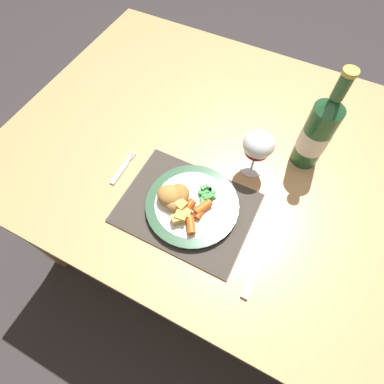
# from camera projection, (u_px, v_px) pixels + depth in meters

# --- Properties ---
(ground_plane) EXTENTS (6.00, 6.00, 0.00)m
(ground_plane) POSITION_uv_depth(u_px,v_px,m) (217.00, 240.00, 1.53)
(ground_plane) COLOR #383333
(dining_table) EXTENTS (1.38, 0.98, 0.74)m
(dining_table) POSITION_uv_depth(u_px,v_px,m) (232.00, 168.00, 0.96)
(dining_table) COLOR tan
(dining_table) RESTS_ON ground
(placemat) EXTENTS (0.34, 0.26, 0.01)m
(placemat) POSITION_uv_depth(u_px,v_px,m) (187.00, 208.00, 0.79)
(placemat) COLOR brown
(placemat) RESTS_ON dining_table
(dinner_plate) EXTENTS (0.24, 0.24, 0.02)m
(dinner_plate) POSITION_uv_depth(u_px,v_px,m) (192.00, 205.00, 0.78)
(dinner_plate) COLOR white
(dinner_plate) RESTS_ON placemat
(breaded_croquettes) EXTENTS (0.09, 0.09, 0.04)m
(breaded_croquettes) POSITION_uv_depth(u_px,v_px,m) (173.00, 196.00, 0.76)
(breaded_croquettes) COLOR #A87033
(breaded_croquettes) RESTS_ON dinner_plate
(green_beans_pile) EXTENTS (0.05, 0.06, 0.02)m
(green_beans_pile) POSITION_uv_depth(u_px,v_px,m) (206.00, 194.00, 0.78)
(green_beans_pile) COLOR #338438
(green_beans_pile) RESTS_ON dinner_plate
(glazed_carrots) EXTENTS (0.07, 0.11, 0.02)m
(glazed_carrots) POSITION_uv_depth(u_px,v_px,m) (195.00, 212.00, 0.75)
(glazed_carrots) COLOR orange
(glazed_carrots) RESTS_ON dinner_plate
(fork) EXTENTS (0.02, 0.12, 0.01)m
(fork) POSITION_uv_depth(u_px,v_px,m) (121.00, 170.00, 0.85)
(fork) COLOR silver
(fork) RESTS_ON dining_table
(table_knife) EXTENTS (0.02, 0.19, 0.01)m
(table_knife) POSITION_uv_depth(u_px,v_px,m) (255.00, 269.00, 0.71)
(table_knife) COLOR silver
(table_knife) RESTS_ON dining_table
(wine_glass) EXTENTS (0.08, 0.08, 0.14)m
(wine_glass) POSITION_uv_depth(u_px,v_px,m) (258.00, 146.00, 0.77)
(wine_glass) COLOR silver
(wine_glass) RESTS_ON dining_table
(bottle) EXTENTS (0.08, 0.08, 0.31)m
(bottle) POSITION_uv_depth(u_px,v_px,m) (317.00, 132.00, 0.77)
(bottle) COLOR #23562D
(bottle) RESTS_ON dining_table
(roast_potatoes) EXTENTS (0.06, 0.07, 0.03)m
(roast_potatoes) POSITION_uv_depth(u_px,v_px,m) (181.00, 213.00, 0.75)
(roast_potatoes) COLOR gold
(roast_potatoes) RESTS_ON dinner_plate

